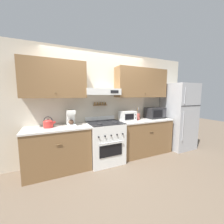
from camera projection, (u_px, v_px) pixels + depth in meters
The scene contains 11 objects.
ground_plane at pixel (110, 167), 2.92m from camera, with size 16.00×16.00×0.00m, color brown.
wall_back at pixel (102, 96), 3.29m from camera, with size 5.20×0.46×2.55m.
counter_left at pixel (58, 149), 2.75m from camera, with size 1.24×0.64×0.89m.
counter_right at pixel (143, 136), 3.61m from camera, with size 1.45×0.64×0.89m.
stove_range at pixel (105, 142), 3.13m from camera, with size 0.74×0.70×1.01m.
refrigerator at pixel (178, 116), 3.96m from camera, with size 0.75×0.78×1.83m.
tea_kettle at pixel (48, 123), 2.66m from camera, with size 0.23×0.18×0.22m.
coffee_maker at pixel (71, 118), 2.85m from camera, with size 0.17×0.23×0.32m.
microwave at pixel (155, 113), 3.76m from camera, with size 0.48×0.36×0.29m.
utensil_crock at pixel (138, 116), 3.51m from camera, with size 0.10×0.10×0.32m.
toaster_oven at pixel (128, 116), 3.38m from camera, with size 0.37×0.29×0.24m.
Camera 1 is at (-1.11, -2.53, 1.52)m, focal length 22.00 mm.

